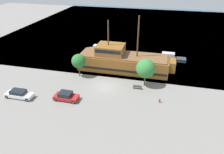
% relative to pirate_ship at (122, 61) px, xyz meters
% --- Properties ---
extents(ground_plane, '(160.00, 160.00, 0.00)m').
position_rel_pirate_ship_xyz_m(ground_plane, '(-1.73, -8.29, -2.04)').
color(ground_plane, gray).
extents(water_surface, '(80.00, 80.00, 0.00)m').
position_rel_pirate_ship_xyz_m(water_surface, '(-1.73, 35.71, -2.04)').
color(water_surface, '#33566B').
rests_on(water_surface, ground).
extents(pirate_ship, '(20.34, 5.94, 11.77)m').
position_rel_pirate_ship_xyz_m(pirate_ship, '(0.00, 0.00, 0.00)').
color(pirate_ship, brown).
rests_on(pirate_ship, water_surface).
extents(moored_boat_dockside, '(6.47, 2.07, 2.03)m').
position_rel_pirate_ship_xyz_m(moored_boat_dockside, '(-7.55, 8.16, -1.29)').
color(moored_boat_dockside, silver).
rests_on(moored_boat_dockside, water_surface).
extents(moored_boat_outer, '(7.27, 1.86, 1.83)m').
position_rel_pirate_ship_xyz_m(moored_boat_outer, '(9.91, 7.64, -1.37)').
color(moored_boat_outer, '#2D333D').
rests_on(moored_boat_outer, water_surface).
extents(parked_car_curb_front, '(4.82, 1.84, 1.42)m').
position_rel_pirate_ship_xyz_m(parked_car_curb_front, '(-15.03, -15.31, -1.34)').
color(parked_car_curb_front, white).
rests_on(parked_car_curb_front, ground_plane).
extents(parked_car_curb_mid, '(4.11, 1.99, 1.44)m').
position_rel_pirate_ship_xyz_m(parked_car_curb_mid, '(-6.88, -14.00, -1.34)').
color(parked_car_curb_mid, '#B21E1E').
rests_on(parked_car_curb_mid, ground_plane).
extents(fire_hydrant, '(0.42, 0.25, 0.76)m').
position_rel_pirate_ship_xyz_m(fire_hydrant, '(8.59, -11.08, -1.63)').
color(fire_hydrant, red).
rests_on(fire_hydrant, ground_plane).
extents(bench_promenade_east, '(1.55, 0.45, 0.85)m').
position_rel_pirate_ship_xyz_m(bench_promenade_east, '(4.38, -7.55, -1.61)').
color(bench_promenade_east, '#4C4742').
rests_on(bench_promenade_east, ground_plane).
extents(tree_row_east, '(2.86, 2.86, 4.77)m').
position_rel_pirate_ship_xyz_m(tree_row_east, '(-7.89, -5.21, 1.29)').
color(tree_row_east, brown).
rests_on(tree_row_east, ground_plane).
extents(tree_row_mideast, '(3.56, 3.56, 5.33)m').
position_rel_pirate_ship_xyz_m(tree_row_mideast, '(5.48, -5.89, 1.50)').
color(tree_row_mideast, brown).
rests_on(tree_row_mideast, ground_plane).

